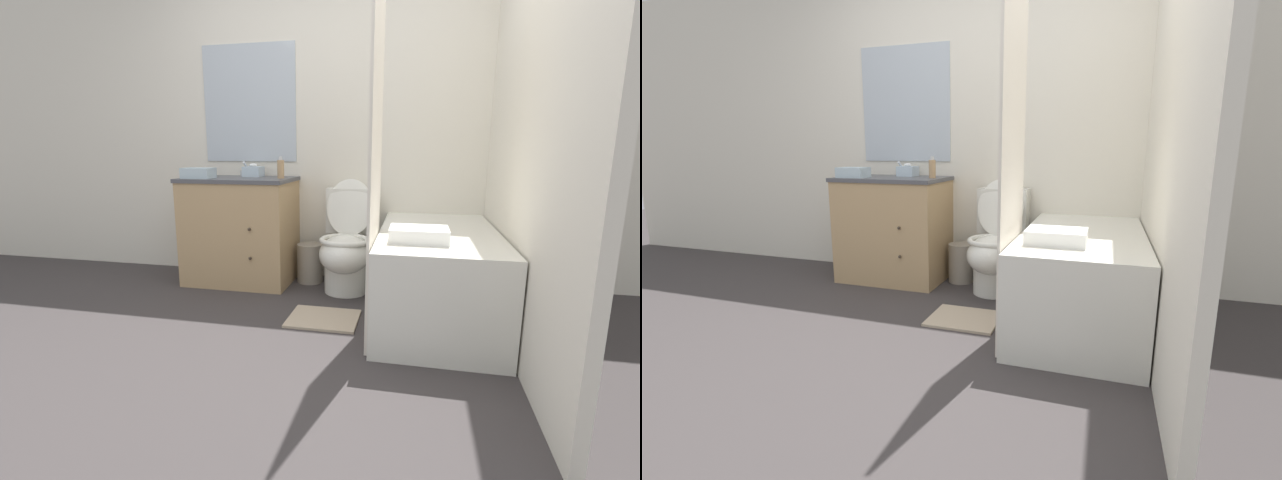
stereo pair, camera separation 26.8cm
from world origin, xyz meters
TOP-DOWN VIEW (x-y plane):
  - ground_plane at (0.00, 0.00)m, footprint 14.00×14.00m
  - wall_back at (-0.01, 1.66)m, footprint 8.00×0.06m
  - wall_right at (1.18, 0.82)m, footprint 0.05×2.63m
  - vanity_cabinet at (-0.73, 1.35)m, footprint 0.85×0.59m
  - sink_faucet at (-0.73, 1.54)m, footprint 0.14×0.12m
  - toilet at (0.15, 1.29)m, footprint 0.38×0.65m
  - bathtub at (0.79, 0.91)m, footprint 0.72×1.43m
  - shower_curtain at (0.42, 0.54)m, footprint 0.02×0.59m
  - wastebasket at (-0.18, 1.44)m, footprint 0.21×0.21m
  - tissue_box at (-0.67, 1.50)m, footprint 0.14×0.14m
  - soap_dispenser at (-0.38, 1.34)m, footprint 0.05×0.05m
  - hand_towel_folded at (-1.00, 1.21)m, footprint 0.23×0.16m
  - bath_towel_folded at (0.67, 0.54)m, footprint 0.32×0.24m
  - bath_mat at (0.10, 0.68)m, footprint 0.44×0.37m

SIDE VIEW (x-z plane):
  - ground_plane at x=0.00m, z-range 0.00..0.00m
  - bath_mat at x=0.10m, z-range 0.00..0.02m
  - wastebasket at x=-0.18m, z-range 0.00..0.32m
  - bathtub at x=0.79m, z-range 0.00..0.57m
  - toilet at x=0.15m, z-range -0.07..0.77m
  - vanity_cabinet at x=-0.73m, z-range 0.01..0.86m
  - bath_towel_folded at x=0.67m, z-range 0.57..0.65m
  - sink_faucet at x=-0.73m, z-range 0.82..0.94m
  - hand_towel_folded at x=-1.00m, z-range 0.85..0.93m
  - tissue_box at x=-0.67m, z-range 0.84..0.94m
  - soap_dispenser at x=-0.38m, z-range 0.84..1.01m
  - shower_curtain at x=0.42m, z-range 0.00..2.01m
  - wall_right at x=1.18m, z-range 0.00..2.50m
  - wall_back at x=-0.01m, z-range 0.00..2.50m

